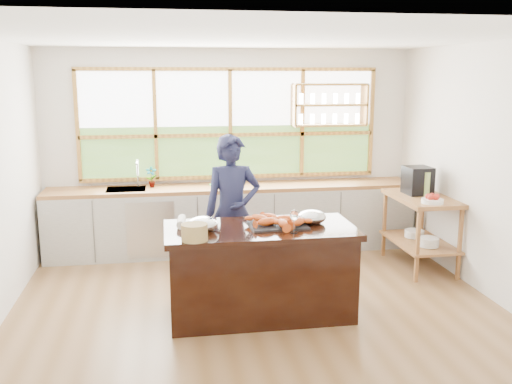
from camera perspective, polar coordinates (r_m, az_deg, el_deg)
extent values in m
plane|color=olive|center=(6.03, 0.08, -11.33)|extent=(5.00, 5.00, 0.00)
cube|color=silver|center=(7.84, -2.59, 4.29)|extent=(5.00, 0.02, 2.70)
cube|color=silver|center=(3.50, 6.11, -5.13)|extent=(5.00, 0.02, 2.70)
cube|color=silver|center=(6.52, 22.32, 1.92)|extent=(0.02, 4.50, 2.70)
cube|color=white|center=(5.56, 0.09, 15.22)|extent=(5.00, 4.50, 0.02)
cube|color=#BB8A39|center=(7.78, -2.59, 6.82)|extent=(4.05, 0.06, 1.50)
cube|color=white|center=(7.78, -2.63, 9.39)|extent=(3.98, 0.01, 0.75)
cube|color=#3B5D1F|center=(7.84, -2.58, 4.09)|extent=(3.98, 0.01, 0.70)
cube|color=#BB8A39|center=(7.91, 7.40, 10.63)|extent=(1.00, 0.28, 0.03)
cube|color=#BB8A39|center=(7.92, 7.34, 8.64)|extent=(1.00, 0.28, 0.03)
cube|color=#BB8A39|center=(7.94, 7.29, 6.66)|extent=(1.00, 0.28, 0.03)
cube|color=#BB8A39|center=(7.80, 3.78, 8.66)|extent=(0.03, 0.28, 0.55)
cube|color=#BB8A39|center=(8.08, 10.79, 8.59)|extent=(0.03, 0.28, 0.55)
cube|color=beige|center=(7.72, -2.26, -2.83)|extent=(4.90, 0.62, 0.85)
cube|color=#B7BBBE|center=(7.36, -10.50, -3.70)|extent=(0.60, 0.01, 0.72)
cube|color=olive|center=(7.62, -2.29, 0.45)|extent=(4.90, 0.62, 0.05)
cube|color=#B7BBBE|center=(7.59, -12.83, -0.30)|extent=(0.50, 0.42, 0.16)
cube|color=olive|center=(7.03, 19.71, -4.77)|extent=(0.04, 0.04, 0.90)
cube|color=olive|center=(7.88, 16.24, -2.80)|extent=(0.04, 0.04, 0.90)
cube|color=olive|center=(6.79, 15.85, -5.08)|extent=(0.04, 0.04, 0.90)
cube|color=olive|center=(7.68, 12.72, -3.00)|extent=(0.04, 0.04, 0.90)
cube|color=olive|center=(7.37, 16.00, -4.83)|extent=(0.62, 1.10, 0.03)
cube|color=olive|center=(7.24, 16.25, -0.61)|extent=(0.62, 1.10, 0.05)
cylinder|color=white|center=(7.14, 16.88, -4.84)|extent=(0.24, 0.24, 0.11)
cylinder|color=white|center=(7.49, 15.54, -4.07)|extent=(0.24, 0.24, 0.09)
cube|color=black|center=(5.69, 0.41, -8.22)|extent=(1.77, 0.82, 0.84)
cube|color=black|center=(5.55, 0.42, -3.85)|extent=(1.85, 0.90, 0.06)
imported|color=#181B38|center=(6.34, -2.36, -2.00)|extent=(0.64, 0.43, 1.72)
imported|color=slate|center=(7.59, -10.43, 1.49)|extent=(0.15, 0.10, 0.28)
cube|color=green|center=(7.60, -3.03, 0.67)|extent=(0.43, 0.35, 0.01)
cube|color=black|center=(7.33, 15.86, 1.12)|extent=(0.31, 0.33, 0.34)
cylinder|color=#99B85C|center=(7.22, 16.72, 0.74)|extent=(0.09, 0.09, 0.30)
cylinder|color=white|center=(6.88, 17.22, -0.87)|extent=(0.25, 0.25, 0.05)
sphere|color=#B12316|center=(6.89, 17.62, -0.45)|extent=(0.07, 0.07, 0.07)
sphere|color=#B12316|center=(6.92, 17.19, -0.38)|extent=(0.07, 0.07, 0.07)
sphere|color=#B12316|center=(6.87, 16.84, -0.42)|extent=(0.07, 0.07, 0.07)
sphere|color=#B12316|center=(6.82, 17.06, -0.53)|extent=(0.07, 0.07, 0.07)
sphere|color=#B12316|center=(6.83, 17.54, -0.54)|extent=(0.07, 0.07, 0.07)
cube|color=black|center=(5.59, 2.20, -3.34)|extent=(0.57, 0.42, 0.02)
ellipsoid|color=#D55614|center=(5.51, 1.08, -3.03)|extent=(0.23, 0.15, 0.08)
ellipsoid|color=#D55614|center=(5.61, 2.96, -2.76)|extent=(0.23, 0.14, 0.08)
ellipsoid|color=#D55614|center=(5.52, 4.24, -3.03)|extent=(0.21, 0.21, 0.08)
ellipsoid|color=#D55614|center=(5.68, 1.47, -2.57)|extent=(0.18, 0.23, 0.08)
ellipsoid|color=#D55614|center=(5.45, 2.70, -3.20)|extent=(0.11, 0.22, 0.08)
ellipsoid|color=#D55614|center=(5.63, 0.44, -2.72)|extent=(0.20, 0.22, 0.08)
ellipsoid|color=#B7BBBE|center=(5.44, -5.31, -3.22)|extent=(0.30, 0.30, 0.14)
ellipsoid|color=#B7BBBE|center=(5.72, 5.59, -2.51)|extent=(0.29, 0.29, 0.14)
cylinder|color=white|center=(5.37, 3.81, -4.04)|extent=(0.06, 0.06, 0.01)
cylinder|color=white|center=(5.35, 3.82, -3.36)|extent=(0.01, 0.01, 0.13)
ellipsoid|color=white|center=(5.33, 3.83, -2.32)|extent=(0.08, 0.08, 0.10)
cylinder|color=#A2854D|center=(5.12, -6.17, -4.02)|extent=(0.24, 0.24, 0.15)
cylinder|color=white|center=(5.65, -7.48, -2.94)|extent=(0.11, 0.31, 0.08)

